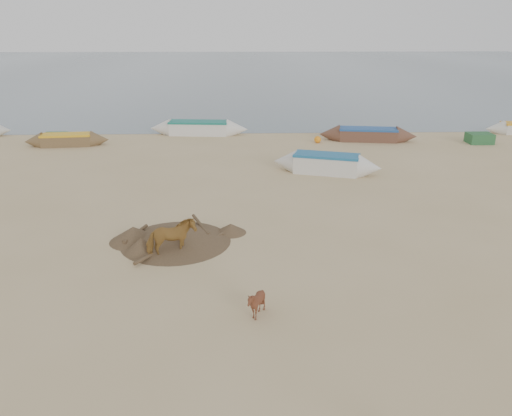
{
  "coord_description": "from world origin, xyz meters",
  "views": [
    {
      "loc": [
        -0.54,
        -12.57,
        7.05
      ],
      "look_at": [
        0.0,
        4.0,
        1.0
      ],
      "focal_mm": 35.0,
      "sensor_mm": 36.0,
      "label": 1
    }
  ],
  "objects": [
    {
      "name": "ground",
      "position": [
        0.0,
        0.0,
        0.0
      ],
      "size": [
        140.0,
        140.0,
        0.0
      ],
      "primitive_type": "plane",
      "color": "tan",
      "rests_on": "ground"
    },
    {
      "name": "sea",
      "position": [
        0.0,
        82.0,
        0.01
      ],
      "size": [
        160.0,
        160.0,
        0.0
      ],
      "primitive_type": "plane",
      "color": "slate",
      "rests_on": "ground"
    },
    {
      "name": "cow_adult",
      "position": [
        -2.78,
        2.17,
        0.66
      ],
      "size": [
        1.71,
        1.22,
        1.32
      ],
      "primitive_type": "imported",
      "rotation": [
        0.0,
        0.0,
        1.94
      ],
      "color": "olive",
      "rests_on": "ground"
    },
    {
      "name": "calf_front",
      "position": [
        -0.17,
        -1.46,
        0.41
      ],
      "size": [
        0.93,
        0.89,
        0.82
      ],
      "primitive_type": "imported",
      "rotation": [
        0.0,
        0.0,
        -1.19
      ],
      "color": "#5C2E1D",
      "rests_on": "ground"
    },
    {
      "name": "near_canoe",
      "position": [
        3.83,
        11.84,
        0.49
      ],
      "size": [
        5.62,
        2.88,
        0.99
      ],
      "primitive_type": null,
      "rotation": [
        0.0,
        0.0,
        -0.31
      ],
      "color": "silver",
      "rests_on": "ground"
    },
    {
      "name": "debris_pile",
      "position": [
        -2.81,
        3.4,
        0.28
      ],
      "size": [
        4.34,
        4.34,
        0.56
      ],
      "primitive_type": "cone",
      "rotation": [
        0.0,
        0.0,
        0.15
      ],
      "color": "brown",
      "rests_on": "ground"
    },
    {
      "name": "waterline_canoes",
      "position": [
        -6.24,
        20.56,
        0.43
      ],
      "size": [
        52.46,
        4.97,
        0.94
      ],
      "color": "brown",
      "rests_on": "ground"
    },
    {
      "name": "beach_clutter",
      "position": [
        4.89,
        19.73,
        0.3
      ],
      "size": [
        43.74,
        4.7,
        0.64
      ],
      "color": "#2E6733",
      "rests_on": "ground"
    }
  ]
}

